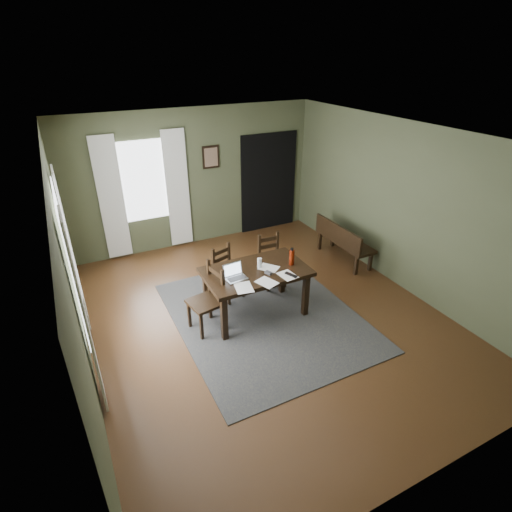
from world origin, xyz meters
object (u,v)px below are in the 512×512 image
chair_back_left (227,273)px  chair_back_right (271,261)px  dining_table (256,276)px  bench (342,239)px  water_bottle (292,257)px  laptop (235,274)px  chair_end (208,299)px

chair_back_left → chair_back_right: 0.83m
dining_table → bench: size_ratio=1.15×
bench → water_bottle: 1.97m
chair_back_right → laptop: laptop is taller
chair_back_left → chair_back_right: (0.83, 0.02, 0.01)m
chair_end → chair_back_left: size_ratio=1.13×
dining_table → chair_end: 0.78m
dining_table → water_bottle: bearing=-8.4°
laptop → chair_back_left: bearing=72.0°
chair_back_right → chair_back_left: bearing=-175.8°
bench → chair_back_left: bearing=94.3°
bench → water_bottle: water_bottle is taller
laptop → dining_table: bearing=4.1°
chair_back_left → dining_table: bearing=-92.4°
laptop → bench: bearing=14.0°
chair_back_left → bench: (2.44, 0.19, 0.01)m
dining_table → laptop: (-0.36, -0.06, 0.15)m
chair_end → chair_back_left: 0.85m
chair_end → water_bottle: 1.38m
dining_table → chair_back_left: bearing=107.5°
water_bottle → chair_end: bearing=176.2°
chair_back_left → water_bottle: (0.75, -0.73, 0.46)m
chair_back_right → dining_table: bearing=-131.0°
laptop → water_bottle: (0.92, -0.03, 0.07)m
chair_back_left → laptop: 0.82m
chair_back_left → bench: chair_back_left is taller
dining_table → bench: dining_table is taller
chair_back_right → bench: (1.62, 0.16, 0.00)m
chair_back_right → water_bottle: water_bottle is taller
chair_back_right → bench: chair_back_right is taller
dining_table → bench: bearing=20.6°
chair_end → laptop: size_ratio=3.15×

